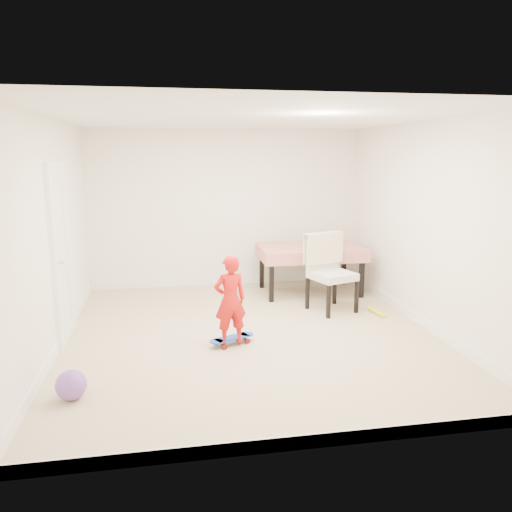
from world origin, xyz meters
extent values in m
plane|color=tan|center=(0.00, 0.00, 0.00)|extent=(5.00, 5.00, 0.00)
cube|color=white|center=(0.00, 0.00, 2.58)|extent=(4.50, 5.00, 0.04)
cube|color=white|center=(0.00, 2.48, 1.30)|extent=(4.50, 0.04, 2.60)
cube|color=white|center=(0.00, -2.48, 1.30)|extent=(4.50, 0.04, 2.60)
cube|color=white|center=(-2.23, 0.00, 1.30)|extent=(0.04, 5.00, 2.60)
cube|color=white|center=(2.23, 0.00, 1.30)|extent=(0.04, 5.00, 2.60)
cube|color=white|center=(-2.22, 0.30, 1.02)|extent=(0.11, 0.94, 2.11)
cube|color=white|center=(0.00, 2.49, 0.06)|extent=(4.50, 0.02, 0.12)
cube|color=white|center=(0.00, -2.49, 0.06)|extent=(4.50, 0.02, 0.12)
cube|color=white|center=(-2.24, 0.00, 0.06)|extent=(0.02, 5.00, 0.12)
cube|color=white|center=(2.24, 0.00, 0.06)|extent=(0.02, 5.00, 0.12)
imported|color=red|center=(-0.30, -0.34, 0.52)|extent=(0.42, 0.32, 1.04)
sphere|color=purple|center=(-1.88, -1.36, 0.14)|extent=(0.28, 0.28, 0.28)
cylinder|color=yellow|center=(1.86, 0.48, 0.03)|extent=(0.12, 0.40, 0.06)
camera|label=1|loc=(-0.96, -5.79, 2.20)|focal=35.00mm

